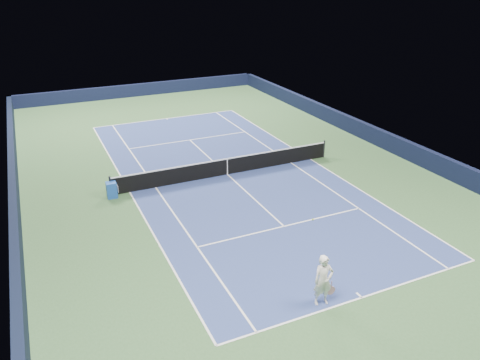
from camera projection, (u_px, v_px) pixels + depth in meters
name	position (u px, v px, depth m)	size (l,w,h in m)	color
ground	(227.00, 174.00, 26.17)	(40.00, 40.00, 0.00)	#33562F
wall_far	(141.00, 90.00, 42.37)	(22.00, 0.35, 1.10)	#111533
wall_right	(382.00, 139.00, 30.07)	(0.35, 40.00, 1.10)	#111633
wall_left	(15.00, 202.00, 21.82)	(0.35, 40.00, 1.10)	black
court_surface	(227.00, 174.00, 26.17)	(10.97, 23.77, 0.01)	navy
baseline_far	(166.00, 118.00, 36.01)	(10.97, 0.08, 0.00)	white
baseline_near	(362.00, 298.00, 16.32)	(10.97, 0.08, 0.00)	white
sideline_doubles_right	(311.00, 159.00, 28.26)	(0.08, 23.77, 0.00)	white
sideline_doubles_left	(130.00, 192.00, 24.08)	(0.08, 23.77, 0.00)	white
sideline_singles_right	(291.00, 163.00, 27.74)	(0.08, 23.77, 0.00)	white
sideline_singles_left	(156.00, 187.00, 24.60)	(0.08, 23.77, 0.00)	white
service_line_far	(190.00, 140.00, 31.47)	(8.23, 0.08, 0.00)	white
service_line_near	(284.00, 226.00, 20.87)	(8.23, 0.08, 0.00)	white
center_service_line	(227.00, 174.00, 26.17)	(0.08, 12.80, 0.00)	white
center_mark_far	(167.00, 119.00, 35.89)	(0.08, 0.30, 0.00)	white
center_mark_near	(359.00, 295.00, 16.45)	(0.08, 0.30, 0.00)	white
tennis_net	(227.00, 166.00, 25.96)	(12.90, 0.10, 1.07)	black
sponsor_cube	(112.00, 190.00, 23.38)	(0.57, 0.48, 0.82)	#1C4BA8
tennis_player	(323.00, 281.00, 15.68)	(0.86, 1.31, 2.78)	white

